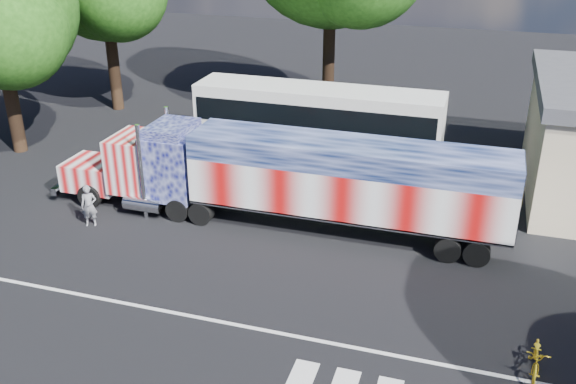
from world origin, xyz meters
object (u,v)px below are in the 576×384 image
(bicycle, at_px, (537,357))
(coach_bus, at_px, (318,122))
(woman, at_px, (89,206))
(semi_truck, at_px, (290,177))

(bicycle, bearing_deg, coach_bus, 129.98)
(bicycle, bearing_deg, woman, 171.02)
(coach_bus, relative_size, woman, 7.13)
(semi_truck, xyz_separation_m, bicycle, (9.20, -6.44, -1.62))
(woman, distance_m, bicycle, 17.35)
(woman, xyz_separation_m, bicycle, (16.88, -3.98, -0.40))
(coach_bus, xyz_separation_m, woman, (-6.80, -10.05, -1.00))
(semi_truck, bearing_deg, coach_bus, 96.65)
(semi_truck, relative_size, bicycle, 10.63)
(semi_truck, relative_size, woman, 10.98)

